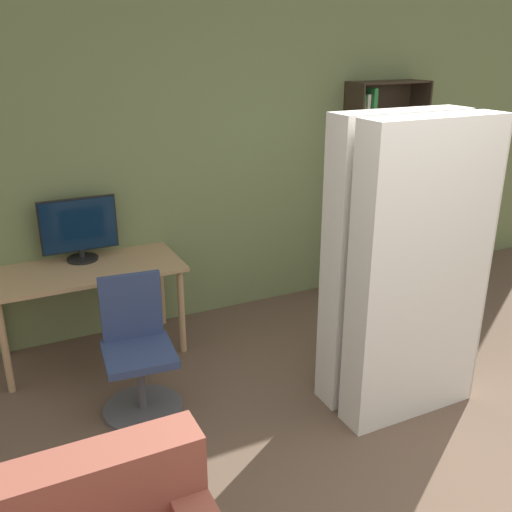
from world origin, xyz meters
The scene contains 7 objects.
wall_back centered at (0.00, 3.21, 1.35)m, with size 8.00×0.06×2.70m.
desk centered at (-1.39, 2.85, 0.63)m, with size 1.38×0.65×0.72m.
monitor centered at (-1.38, 3.04, 0.98)m, with size 0.57×0.23×0.49m.
office_chair centered at (-1.25, 2.02, 0.36)m, with size 0.52×0.52×0.90m.
bookshelf centered at (1.33, 3.06, 0.94)m, with size 0.76×0.30×1.97m.
mattress_near centered at (0.34, 1.23, 0.96)m, with size 0.93×0.24×1.92m.
mattress_far centered at (0.34, 1.52, 0.96)m, with size 0.93×0.23×1.92m.
Camera 1 is at (-1.98, -1.22, 2.30)m, focal length 40.00 mm.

